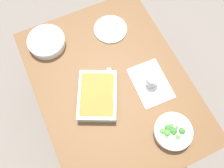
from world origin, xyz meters
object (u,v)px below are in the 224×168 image
stew_bowl (47,42)px  drink_cup (152,81)px  fork_on_table (111,79)px  side_plate (110,29)px  broccoli_bowl (173,131)px  spoon_by_stew (46,50)px  baking_dish (97,96)px

stew_bowl → drink_cup: (-0.52, -0.48, 0.01)m
drink_cup → fork_on_table: 0.25m
side_plate → fork_on_table: (-0.33, 0.15, -0.00)m
broccoli_bowl → spoon_by_stew: 0.93m
broccoli_bowl → drink_cup: (0.31, -0.04, 0.01)m
side_plate → spoon_by_stew: size_ratio=1.38×
drink_cup → side_plate: 0.46m
broccoli_bowl → drink_cup: 0.32m
baking_dish → drink_cup: size_ratio=4.30×
baking_dish → spoon_by_stew: baking_dish is taller
drink_cup → side_plate: bearing=7.8°
drink_cup → fork_on_table: (0.13, 0.21, -0.04)m
drink_cup → side_plate: (0.45, 0.06, -0.03)m
stew_bowl → spoon_by_stew: size_ratio=1.51×
drink_cup → fork_on_table: bearing=59.0°
side_plate → fork_on_table: side_plate is taller
drink_cup → broccoli_bowl: bearing=173.5°
side_plate → fork_on_table: 0.36m
stew_bowl → drink_cup: size_ratio=2.83×
baking_dish → spoon_by_stew: 0.47m
baking_dish → side_plate: (0.40, -0.27, -0.03)m
baking_dish → fork_on_table: baking_dish is taller
stew_bowl → drink_cup: bearing=-137.4°
stew_bowl → fork_on_table: size_ratio=1.37×
broccoli_bowl → drink_cup: drink_cup is taller
broccoli_bowl → baking_dish: size_ratio=0.59×
drink_cup → side_plate: size_ratio=0.39×
side_plate → baking_dish: bearing=146.3°
broccoli_bowl → stew_bowl: bearing=28.0°
stew_bowl → fork_on_table: (-0.40, -0.27, -0.03)m
broccoli_bowl → spoon_by_stew: (0.80, 0.47, -0.03)m
stew_bowl → side_plate: size_ratio=1.09×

